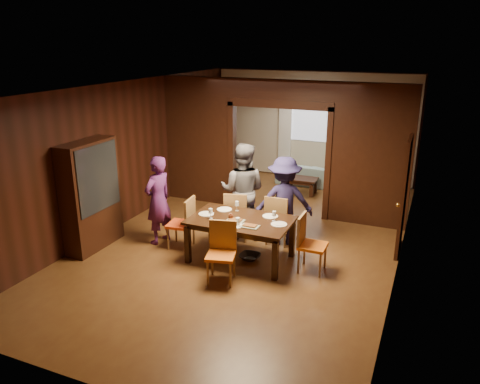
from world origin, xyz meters
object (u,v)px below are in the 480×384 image
at_px(hutch, 91,195).
at_px(dining_table, 241,239).
at_px(person_navy, 284,201).
at_px(sofa, 313,175).
at_px(chair_far_r, 279,219).
at_px(chair_far_l, 237,215).
at_px(person_grey, 243,191).
at_px(chair_near, 221,254).
at_px(person_purple, 158,200).
at_px(chair_right, 313,244).
at_px(chair_left, 180,223).
at_px(coffee_table, 301,186).

bearing_deg(hutch, dining_table, 11.46).
height_order(person_navy, sofa, person_navy).
height_order(dining_table, chair_far_r, chair_far_r).
distance_m(sofa, chair_far_l, 4.03).
bearing_deg(chair_far_r, person_navy, -152.23).
height_order(person_grey, sofa, person_grey).
bearing_deg(chair_near, person_purple, 137.24).
xyz_separation_m(chair_right, chair_far_r, (-0.87, 0.84, 0.00)).
bearing_deg(dining_table, chair_far_l, 117.26).
bearing_deg(person_grey, chair_far_l, 68.96).
height_order(person_navy, hutch, hutch).
xyz_separation_m(dining_table, chair_right, (1.26, 0.08, 0.10)).
relative_size(sofa, chair_left, 1.92).
relative_size(person_purple, hutch, 0.84).
bearing_deg(chair_left, sofa, 158.79).
xyz_separation_m(person_grey, dining_table, (0.37, -0.98, -0.55)).
xyz_separation_m(chair_left, chair_far_l, (0.81, 0.76, 0.00)).
relative_size(sofa, hutch, 0.93).
relative_size(person_grey, sofa, 0.99).
distance_m(person_navy, hutch, 3.52).
bearing_deg(coffee_table, sofa, 83.88).
relative_size(dining_table, coffee_table, 2.18).
bearing_deg(chair_left, chair_near, 48.21).
relative_size(coffee_table, chair_left, 0.82).
bearing_deg(dining_table, chair_far_r, 67.31).
xyz_separation_m(person_grey, chair_near, (0.39, -1.82, -0.44)).
bearing_deg(coffee_table, person_purple, -113.12).
bearing_deg(sofa, person_grey, 85.90).
relative_size(person_navy, hutch, 0.84).
bearing_deg(chair_right, chair_left, 90.54).
xyz_separation_m(dining_table, chair_near, (0.02, -0.84, 0.10)).
bearing_deg(person_navy, coffee_table, -103.66).
xyz_separation_m(chair_far_l, chair_far_r, (0.80, 0.12, 0.00)).
distance_m(dining_table, coffee_table, 3.98).
distance_m(sofa, hutch, 6.06).
bearing_deg(chair_far_r, chair_right, 135.03).
distance_m(coffee_table, chair_left, 4.11).
relative_size(coffee_table, chair_far_l, 0.82).
bearing_deg(person_navy, person_purple, -1.34).
relative_size(person_grey, chair_far_r, 1.91).
distance_m(person_purple, chair_far_l, 1.52).
relative_size(dining_table, chair_far_l, 1.80).
xyz_separation_m(person_grey, chair_right, (1.63, -0.90, -0.44)).
distance_m(person_purple, person_grey, 1.61).
relative_size(person_grey, chair_near, 1.91).
distance_m(person_navy, chair_near, 1.89).
bearing_deg(chair_far_r, chair_near, 77.25).
bearing_deg(chair_right, coffee_table, 18.23).
relative_size(person_purple, chair_left, 1.73).
distance_m(person_purple, sofa, 5.06).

